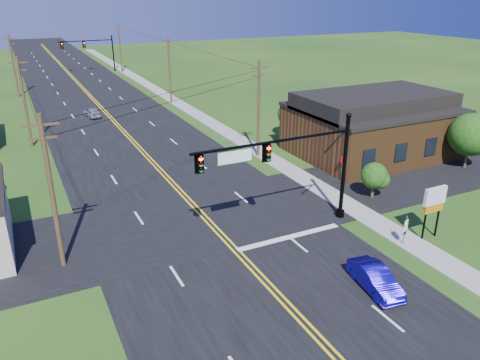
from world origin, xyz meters
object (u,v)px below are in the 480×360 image
signal_mast_main (288,163)px  stop_sign (343,163)px  blue_car (375,279)px  route_sign (405,228)px  signal_mast_far (90,49)px

signal_mast_main → stop_sign: signal_mast_main is taller
blue_car → stop_sign: (7.94, 13.12, 1.02)m
blue_car → route_sign: (4.86, 2.86, 0.54)m
signal_mast_main → route_sign: (5.58, -4.96, -3.58)m
signal_mast_main → blue_car: (0.72, -7.82, -4.12)m
blue_car → signal_mast_main: bearing=103.7°
signal_mast_far → stop_sign: signal_mast_far is taller
stop_sign → route_sign: bearing=-131.1°
signal_mast_main → signal_mast_far: size_ratio=1.03×
signal_mast_main → blue_car: signal_mast_main is taller
signal_mast_far → route_sign: bearing=-85.9°
signal_mast_main → blue_car: 8.87m
signal_mast_main → signal_mast_far: bearing=89.9°
signal_mast_main → stop_sign: size_ratio=4.94×
route_sign → stop_sign: bearing=51.9°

